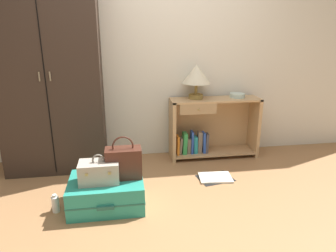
% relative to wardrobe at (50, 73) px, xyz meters
% --- Properties ---
extents(ground_plane, '(9.00, 9.00, 0.00)m').
position_rel_wardrobe_xyz_m(ground_plane, '(1.10, -1.20, -1.07)').
color(ground_plane, '#9E7047').
extents(back_wall, '(6.40, 0.10, 2.60)m').
position_rel_wardrobe_xyz_m(back_wall, '(1.10, 0.30, 0.23)').
color(back_wall, silver).
rests_on(back_wall, ground_plane).
extents(wardrobe, '(1.05, 0.47, 2.14)m').
position_rel_wardrobe_xyz_m(wardrobe, '(0.00, 0.00, 0.00)').
color(wardrobe, '#33261E').
rests_on(wardrobe, ground_plane).
extents(bookshelf, '(1.07, 0.33, 0.73)m').
position_rel_wardrobe_xyz_m(bookshelf, '(1.77, 0.08, -0.71)').
color(bookshelf, tan).
rests_on(bookshelf, ground_plane).
extents(table_lamp, '(0.33, 0.33, 0.40)m').
position_rel_wardrobe_xyz_m(table_lamp, '(1.59, 0.10, -0.07)').
color(table_lamp, olive).
rests_on(table_lamp, bookshelf).
extents(bowl, '(0.18, 0.18, 0.05)m').
position_rel_wardrobe_xyz_m(bowl, '(2.10, 0.08, -0.32)').
color(bowl, silver).
rests_on(bowl, bookshelf).
extents(suitcase_large, '(0.65, 0.51, 0.25)m').
position_rel_wardrobe_xyz_m(suitcase_large, '(0.56, -0.88, -0.94)').
color(suitcase_large, teal).
rests_on(suitcase_large, ground_plane).
extents(train_case, '(0.33, 0.21, 0.25)m').
position_rel_wardrobe_xyz_m(train_case, '(0.51, -0.92, -0.72)').
color(train_case, '#A89E8E').
rests_on(train_case, suitcase_large).
extents(handbag, '(0.31, 0.16, 0.38)m').
position_rel_wardrobe_xyz_m(handbag, '(0.72, -0.86, -0.68)').
color(handbag, '#472319').
rests_on(handbag, suitcase_large).
extents(bottle, '(0.06, 0.06, 0.17)m').
position_rel_wardrobe_xyz_m(bottle, '(0.12, -0.92, -1.00)').
color(bottle, white).
rests_on(bottle, ground_plane).
extents(open_book_on_floor, '(0.40, 0.33, 0.02)m').
position_rel_wardrobe_xyz_m(open_book_on_floor, '(1.67, -0.54, -1.06)').
color(open_book_on_floor, white).
rests_on(open_book_on_floor, ground_plane).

